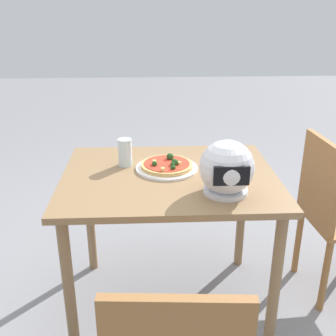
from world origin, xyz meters
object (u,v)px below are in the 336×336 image
at_px(dining_table, 169,194).
at_px(motorcycle_helmet, 227,169).
at_px(drinking_glass, 125,152).
at_px(chair_side, 332,210).
at_px(pizza, 167,165).

bearing_deg(dining_table, motorcycle_helmet, 137.80).
bearing_deg(drinking_glass, motorcycle_helmet, 142.83).
xyz_separation_m(motorcycle_helmet, chair_side, (-0.64, -0.30, -0.37)).
distance_m(drinking_glass, chair_side, 1.13).
distance_m(pizza, drinking_glass, 0.22).
xyz_separation_m(motorcycle_helmet, drinking_glass, (0.45, -0.34, -0.04)).
relative_size(pizza, motorcycle_helmet, 1.08).
bearing_deg(motorcycle_helmet, drinking_glass, -37.17).
relative_size(dining_table, chair_side, 1.13).
height_order(motorcycle_helmet, drinking_glass, motorcycle_helmet).
bearing_deg(motorcycle_helmet, pizza, -48.99).
bearing_deg(pizza, drinking_glass, -16.92).
distance_m(pizza, chair_side, 0.92).
height_order(dining_table, drinking_glass, drinking_glass).
xyz_separation_m(dining_table, motorcycle_helmet, (-0.23, 0.21, 0.21)).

